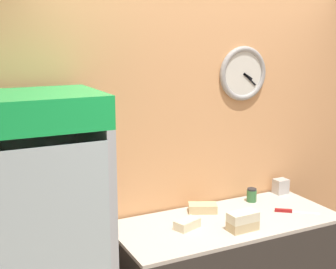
% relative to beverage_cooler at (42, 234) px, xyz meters
% --- Properties ---
extents(wall_back, '(5.20, 0.10, 2.70)m').
position_rel_beverage_cooler_xyz_m(wall_back, '(1.27, 0.34, 0.35)').
color(wall_back, tan).
rests_on(wall_back, ground_plane).
extents(beverage_cooler, '(0.68, 0.68, 1.86)m').
position_rel_beverage_cooler_xyz_m(beverage_cooler, '(0.00, 0.00, 0.00)').
color(beverage_cooler, '#B2B7BC').
rests_on(beverage_cooler, ground_plane).
extents(sandwich_stack_bottom, '(0.21, 0.11, 0.06)m').
position_rel_beverage_cooler_xyz_m(sandwich_stack_bottom, '(1.26, -0.24, -0.09)').
color(sandwich_stack_bottom, tan).
rests_on(sandwich_stack_bottom, prep_counter).
extents(sandwich_stack_middle, '(0.21, 0.11, 0.06)m').
position_rel_beverage_cooler_xyz_m(sandwich_stack_middle, '(1.26, -0.24, -0.03)').
color(sandwich_stack_middle, beige).
rests_on(sandwich_stack_middle, sandwich_stack_bottom).
extents(sandwich_flat_left, '(0.20, 0.15, 0.06)m').
position_rel_beverage_cooler_xyz_m(sandwich_flat_left, '(0.95, -0.05, -0.09)').
color(sandwich_flat_left, beige).
rests_on(sandwich_flat_left, prep_counter).
extents(sandwich_flat_right, '(0.24, 0.19, 0.06)m').
position_rel_beverage_cooler_xyz_m(sandwich_flat_right, '(1.19, 0.15, -0.09)').
color(sandwich_flat_right, tan).
rests_on(sandwich_flat_right, prep_counter).
extents(chefs_knife, '(0.28, 0.22, 0.02)m').
position_rel_beverage_cooler_xyz_m(chefs_knife, '(1.76, -0.14, -0.12)').
color(chefs_knife, silver).
rests_on(chefs_knife, prep_counter).
extents(condiment_jar, '(0.08, 0.08, 0.11)m').
position_rel_beverage_cooler_xyz_m(condiment_jar, '(1.64, 0.17, -0.07)').
color(condiment_jar, '#336B38').
rests_on(condiment_jar, prep_counter).
extents(napkin_dispenser, '(0.11, 0.09, 0.12)m').
position_rel_beverage_cooler_xyz_m(napkin_dispenser, '(1.97, 0.23, -0.06)').
color(napkin_dispenser, '#B7B2AD').
rests_on(napkin_dispenser, prep_counter).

